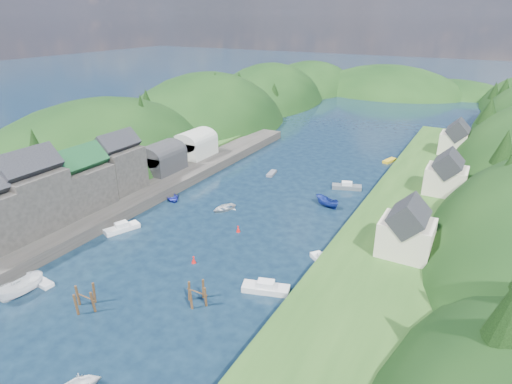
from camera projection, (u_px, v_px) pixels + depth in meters
The scene contains 15 objects.
ground at pixel (304, 175), 95.51m from camera, with size 600.00×600.00×0.00m, color black.
hillside_left at pixel (205, 151), 138.93m from camera, with size 44.00×245.56×52.00m.
far_hills at pixel (410, 116), 199.05m from camera, with size 103.00×68.00×44.00m.
hill_trees at pixel (334, 113), 103.77m from camera, with size 91.70×147.07×12.79m.
quay_left at pixel (126, 197), 81.71m from camera, with size 12.00×110.00×2.00m, color #2D2B28.
terrace_left_grass at pixel (100, 189), 84.75m from camera, with size 12.00×110.00×2.50m, color #234719.
quayside_buildings at pixel (51, 189), 69.29m from camera, with size 8.00×35.84×12.90m.
boat_sheds at pixel (179, 149), 96.26m from camera, with size 7.00×21.00×7.50m.
terrace_right at pixel (412, 210), 75.78m from camera, with size 16.00×120.00×2.40m, color #234719.
right_bank_cottages at pixel (441, 174), 79.35m from camera, with size 9.00×59.24×8.41m.
piling_cluster_near at pixel (86, 300), 52.05m from camera, with size 3.23×3.01×3.49m.
piling_cluster_far at pixel (197, 296), 53.09m from camera, with size 3.01×2.83×3.29m.
channel_buoy_near at pixel (194, 260), 61.88m from camera, with size 0.70×0.70×1.10m.
channel_buoy_far at pixel (238, 229), 70.68m from camera, with size 0.70×0.70×1.10m.
moored_boats at pixel (198, 241), 66.57m from camera, with size 39.05×88.24×2.46m.
Camera 1 is at (34.17, -33.42, 33.52)m, focal length 30.00 mm.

